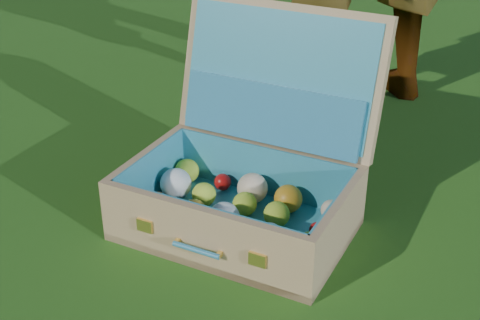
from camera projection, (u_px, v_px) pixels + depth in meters
name	position (u px, v px, depth m)	size (l,w,h in m)	color
ground	(185.00, 198.00, 1.78)	(60.00, 60.00, 0.00)	#215114
suitcase	(250.00, 166.00, 1.64)	(0.67, 0.64, 0.50)	tan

